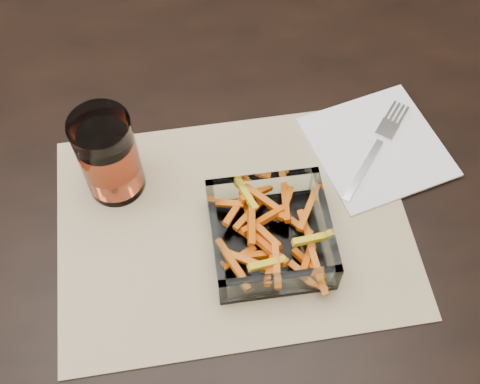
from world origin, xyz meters
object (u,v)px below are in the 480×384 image
Objects in this scene: tumbler at (109,158)px; fork at (377,146)px; dining_table at (157,197)px; glass_bowl at (270,236)px.

tumbler reaches higher than fork.
fork is (0.32, -0.02, 0.10)m from dining_table.
fork is at bearing -3.24° from dining_table.
glass_bowl is 0.92× the size of fork.
glass_bowl is 1.09× the size of tumbler.
tumbler is at bearing -139.98° from fork.
dining_table is 0.23m from glass_bowl.
glass_bowl is at bearing -44.70° from dining_table.
fork is (0.17, 0.12, -0.02)m from glass_bowl.
dining_table is 10.23× the size of fork.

